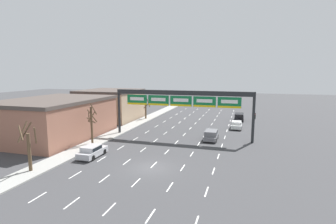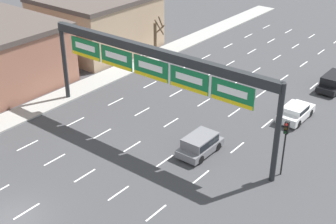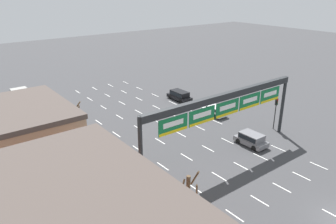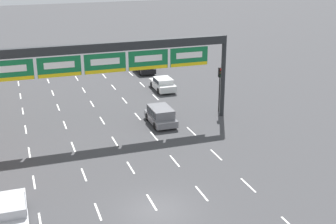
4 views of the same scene
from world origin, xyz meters
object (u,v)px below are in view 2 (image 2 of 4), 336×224
object	(u,v)px
sign_gantry	(153,62)
traffic_light_near_gantry	(285,137)
car_white	(296,112)
suv_black	(334,81)
tree_bare_third	(156,36)
suv_grey	(200,143)

from	to	relation	value
sign_gantry	traffic_light_near_gantry	xyz separation A→B (m)	(10.88, 1.06, -3.22)
car_white	suv_black	distance (m)	8.26
sign_gantry	car_white	distance (m)	13.64
sign_gantry	tree_bare_third	bearing A→B (deg)	128.85
suv_black	tree_bare_third	xyz separation A→B (m)	(-19.62, -3.72, 1.57)
suv_grey	traffic_light_near_gantry	distance (m)	6.67
sign_gantry	suv_grey	bearing A→B (deg)	-2.21
suv_black	traffic_light_near_gantry	size ratio (longest dim) A/B	1.07
car_white	suv_black	xyz separation A→B (m)	(0.23, 8.26, 0.14)
sign_gantry	suv_black	distance (m)	20.31
suv_black	traffic_light_near_gantry	xyz separation A→B (m)	(2.53, -16.65, 2.18)
traffic_light_near_gantry	suv_black	bearing A→B (deg)	98.65
car_white	tree_bare_third	xyz separation A→B (m)	(-19.38, 4.54, 1.71)
traffic_light_near_gantry	tree_bare_third	world-z (taller)	tree_bare_third
suv_grey	car_white	bearing A→B (deg)	70.54
sign_gantry	suv_black	xyz separation A→B (m)	(8.35, 17.71, -5.40)
suv_grey	traffic_light_near_gantry	bearing A→B (deg)	11.36
traffic_light_near_gantry	tree_bare_third	distance (m)	25.65
sign_gantry	traffic_light_near_gantry	bearing A→B (deg)	5.55
car_white	sign_gantry	bearing A→B (deg)	-130.67
suv_grey	traffic_light_near_gantry	size ratio (longest dim) A/B	0.92
car_white	traffic_light_near_gantry	size ratio (longest dim) A/B	0.97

